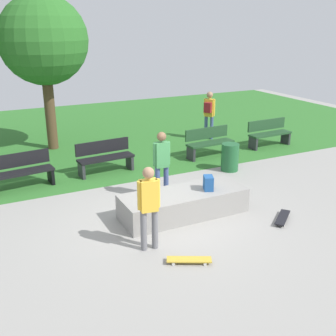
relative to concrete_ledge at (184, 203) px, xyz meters
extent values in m
plane|color=gray|center=(-0.57, 0.08, -0.27)|extent=(28.00, 28.00, 0.00)
cube|color=#2D6B28|center=(-0.57, 8.23, -0.27)|extent=(26.60, 11.70, 0.01)
cube|color=gray|center=(0.00, 0.00, 0.00)|extent=(2.81, 1.02, 0.55)
cube|color=#1E4C8C|center=(0.55, -0.13, 0.43)|extent=(0.29, 0.34, 0.32)
cylinder|color=slate|center=(-1.17, -1.03, 0.12)|extent=(0.12, 0.12, 0.80)
cylinder|color=slate|center=(-1.39, -1.00, 0.12)|extent=(0.12, 0.12, 0.80)
cube|color=gold|center=(-1.28, -1.02, 0.82)|extent=(0.34, 0.24, 0.60)
cylinder|color=gold|center=(-1.11, -1.04, 0.84)|extent=(0.09, 0.09, 0.55)
cylinder|color=gold|center=(-1.45, -0.99, 0.84)|extent=(0.09, 0.09, 0.55)
sphere|color=#9E7556|center=(-1.28, -1.02, 1.26)|extent=(0.22, 0.22, 0.22)
cylinder|color=#3F5184|center=(-0.14, 1.06, 0.13)|extent=(0.12, 0.12, 0.81)
cylinder|color=#3F5184|center=(0.08, 1.04, 0.13)|extent=(0.12, 0.12, 0.81)
cube|color=#3F8C4C|center=(-0.03, 1.05, 0.84)|extent=(0.33, 0.22, 0.61)
cylinder|color=#3F8C4C|center=(-0.20, 1.07, 0.86)|extent=(0.09, 0.09, 0.56)
cylinder|color=#3F8C4C|center=(0.14, 1.04, 0.86)|extent=(0.09, 0.09, 0.56)
sphere|color=brown|center=(-0.03, 1.05, 1.28)|extent=(0.22, 0.22, 0.22)
cube|color=black|center=(1.80, -1.20, -0.21)|extent=(0.75, 0.66, 0.02)
cylinder|color=silver|center=(1.96, -0.97, -0.25)|extent=(0.06, 0.06, 0.06)
cylinder|color=silver|center=(2.06, -1.09, -0.25)|extent=(0.06, 0.06, 0.06)
cylinder|color=silver|center=(1.53, -1.32, -0.25)|extent=(0.06, 0.06, 0.06)
cylinder|color=silver|center=(1.63, -1.44, -0.25)|extent=(0.06, 0.06, 0.06)
cube|color=gold|center=(-0.85, -1.79, -0.21)|extent=(0.80, 0.54, 0.02)
cylinder|color=silver|center=(-1.14, -1.73, -0.25)|extent=(0.06, 0.05, 0.06)
cylinder|color=silver|center=(-1.06, -1.59, -0.25)|extent=(0.06, 0.05, 0.06)
cylinder|color=silver|center=(-0.64, -1.98, -0.25)|extent=(0.06, 0.05, 0.06)
cylinder|color=silver|center=(-0.56, -1.84, -0.25)|extent=(0.06, 0.05, 0.06)
cube|color=#1E4223|center=(5.24, 3.44, 0.18)|extent=(1.62, 0.51, 0.06)
cube|color=#1E4223|center=(5.23, 3.66, 0.46)|extent=(1.60, 0.13, 0.36)
cube|color=#2D2D33|center=(5.98, 3.47, -0.05)|extent=(0.10, 0.40, 0.45)
cube|color=#2D2D33|center=(4.51, 3.41, -0.05)|extent=(0.10, 0.40, 0.45)
cube|color=black|center=(-0.67, 3.36, 0.18)|extent=(1.63, 0.57, 0.06)
cube|color=black|center=(-0.69, 3.58, 0.46)|extent=(1.60, 0.19, 0.36)
cube|color=#2D2D33|center=(0.06, 3.42, -0.05)|extent=(0.11, 0.40, 0.45)
cube|color=#2D2D33|center=(-1.41, 3.30, -0.05)|extent=(0.11, 0.40, 0.45)
cube|color=black|center=(-2.98, 3.18, 0.18)|extent=(1.64, 0.63, 0.06)
cube|color=black|center=(-3.00, 3.39, 0.46)|extent=(1.60, 0.26, 0.36)
cube|color=black|center=(-2.25, 3.27, -0.05)|extent=(0.13, 0.40, 0.45)
cube|color=#1E4223|center=(2.79, 3.36, 0.18)|extent=(1.63, 0.55, 0.06)
cube|color=#1E4223|center=(2.77, 3.58, 0.46)|extent=(1.60, 0.17, 0.36)
cube|color=#2D2D33|center=(3.52, 3.41, -0.05)|extent=(0.11, 0.40, 0.45)
cube|color=#2D2D33|center=(2.05, 3.31, -0.05)|extent=(0.11, 0.40, 0.45)
cylinder|color=#4C3823|center=(-1.51, 6.55, 1.08)|extent=(0.34, 0.34, 2.70)
sphere|color=#286623|center=(-1.51, 6.55, 3.27)|extent=(2.81, 2.81, 2.81)
cylinder|color=#1E592D|center=(2.61, 2.02, 0.12)|extent=(0.50, 0.50, 0.79)
cylinder|color=#3F5184|center=(3.82, 5.33, 0.15)|extent=(0.12, 0.12, 0.85)
cylinder|color=#3F5184|center=(3.95, 5.16, 0.15)|extent=(0.12, 0.12, 0.85)
cube|color=gold|center=(3.88, 5.25, 0.89)|extent=(0.35, 0.38, 0.63)
cylinder|color=gold|center=(3.78, 5.38, 0.91)|extent=(0.09, 0.09, 0.58)
cylinder|color=gold|center=(3.99, 5.11, 0.91)|extent=(0.09, 0.09, 0.58)
sphere|color=#9E7556|center=(3.88, 5.25, 1.35)|extent=(0.23, 0.23, 0.23)
cube|color=maroon|center=(3.76, 5.15, 0.92)|extent=(0.29, 0.30, 0.36)
camera|label=1|loc=(-4.04, -7.38, 3.78)|focal=44.32mm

